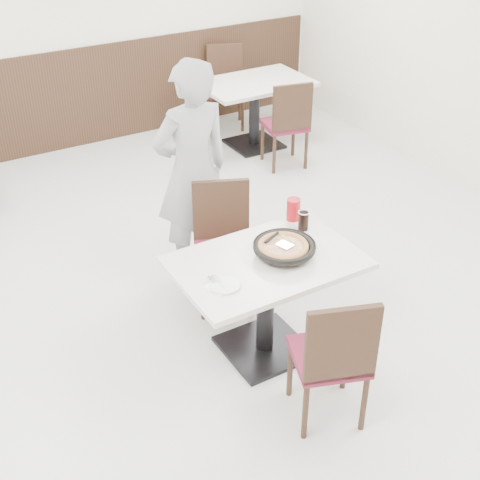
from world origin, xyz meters
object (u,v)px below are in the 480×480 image
chair_near (329,353)px  bg_chair_right_near (285,123)px  pizza_pan (284,250)px  bg_chair_right_far (226,88)px  chair_far (224,250)px  side_plate (225,285)px  cola_glass (303,221)px  bg_table_right (254,114)px  pizza (283,248)px  diner_person (192,171)px  red_cup (293,209)px  main_table (265,306)px

chair_near → bg_chair_right_near: 3.61m
pizza_pan → bg_chair_right_far: bearing=65.9°
chair_far → side_plate: bearing=84.3°
side_plate → cola_glass: cola_glass is taller
chair_far → bg_table_right: (1.76, 2.43, -0.10)m
cola_glass → pizza: bearing=-145.6°
chair_near → side_plate: bearing=143.9°
bg_table_right → bg_chair_right_near: bearing=-89.3°
pizza_pan → bg_chair_right_near: (1.67, 2.47, -0.32)m
chair_far → bg_table_right: chair_far is taller
bg_chair_right_far → bg_chair_right_near: bearing=115.0°
diner_person → pizza_pan: bearing=92.6°
bg_chair_right_near → red_cup: bearing=-110.4°
bg_table_right → pizza: bearing=-118.6°
pizza_pan → bg_chair_right_near: bearing=55.9°
pizza_pan → bg_table_right: size_ratio=0.31×
main_table → side_plate: side_plate is taller
main_table → side_plate: bearing=-162.9°
cola_glass → bg_chair_right_far: 3.78m
chair_near → chair_far: bearing=109.1°
main_table → bg_chair_right_near: size_ratio=1.26×
chair_far → red_cup: (0.41, -0.27, 0.35)m
bg_chair_right_near → bg_table_right: bearing=103.0°
bg_table_right → bg_chair_right_far: bearing=89.4°
pizza → bg_chair_right_far: (1.68, 3.72, -0.34)m
pizza_pan → bg_chair_right_far: size_ratio=0.40×
red_cup → diner_person: diner_person is taller
pizza → bg_chair_right_far: bearing=65.7°
pizza_pan → side_plate: bearing=-168.4°
main_table → cola_glass: bearing=25.0°
cola_glass → pizza_pan: bearing=-144.7°
pizza → bg_chair_right_near: bearing=55.8°
cola_glass → bg_chair_right_far: (1.37, 3.51, -0.34)m
chair_far → diner_person: diner_person is taller
bg_table_right → side_plate: bearing=-124.3°
pizza → bg_chair_right_far: bg_chair_right_far is taller
pizza → diner_person: 1.18m
pizza → diner_person: diner_person is taller
chair_near → pizza: 0.75m
side_plate → bg_chair_right_far: 4.40m
diner_person → bg_chair_right_near: 2.20m
red_cup → bg_table_right: (1.34, 2.70, -0.45)m
chair_near → cola_glass: bearing=84.7°
chair_far → cola_glass: size_ratio=7.31×
chair_far → cola_glass: chair_far is taller
side_plate → diner_person: (0.43, 1.28, 0.12)m
main_table → red_cup: size_ratio=7.50×
chair_far → cola_glass: bearing=156.4°
pizza_pan → bg_table_right: pizza_pan is taller
diner_person → bg_chair_right_near: size_ratio=1.85×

